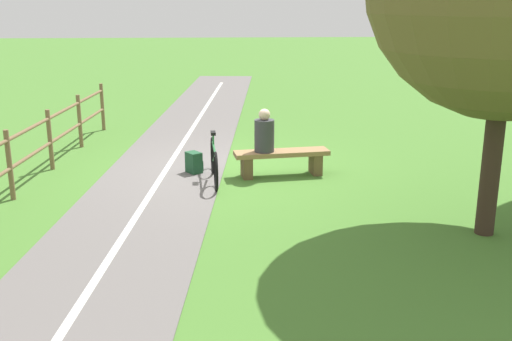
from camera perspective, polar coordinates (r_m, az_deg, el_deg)
The scene contains 7 objects.
ground_plane at distance 10.99m, azimuth -2.42°, elevation 0.04°, with size 80.00×80.00×0.00m, color #477A2D.
paved_path at distance 7.35m, azimuth -14.01°, elevation -8.62°, with size 2.10×36.00×0.02m, color #66605E.
path_centre_line at distance 7.34m, azimuth -14.01°, elevation -8.55°, with size 0.10×32.00×0.00m, color silver.
bench at distance 10.58m, azimuth 2.43°, elevation 1.14°, with size 1.70×0.62×0.45m.
person_seated at distance 10.40m, azimuth 0.79°, elevation 3.51°, with size 0.39×0.39×0.75m.
bicycle at distance 10.24m, azimuth -3.97°, elevation 0.84°, with size 0.15×1.72×0.83m.
backpack at distance 10.79m, azimuth -5.86°, elevation 0.71°, with size 0.33×0.34×0.39m.
Camera 1 is at (0.17, 10.57, 2.99)m, focal length 42.35 mm.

